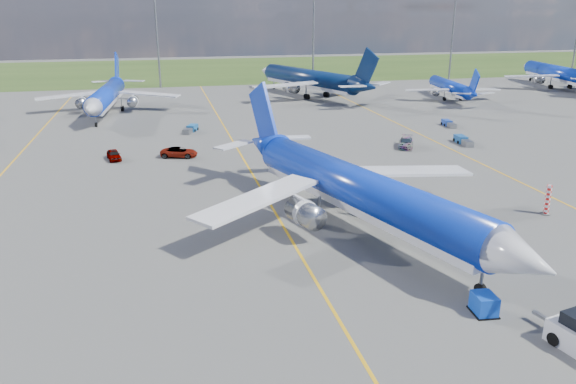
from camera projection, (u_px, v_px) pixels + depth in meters
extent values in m
plane|color=#50504E|center=(313.00, 277.00, 42.54)|extent=(400.00, 400.00, 0.00)
cube|color=#2D4719|center=(191.00, 70.00, 181.36)|extent=(400.00, 80.00, 0.01)
cube|color=gold|center=(250.00, 170.00, 70.30)|extent=(0.25, 160.00, 0.02)
cube|color=gold|center=(11.00, 164.00, 73.21)|extent=(0.25, 120.00, 0.02)
cube|color=gold|center=(433.00, 140.00, 85.90)|extent=(0.25, 120.00, 0.02)
cylinder|color=slate|center=(158.00, 43.00, 138.77)|extent=(0.50, 0.50, 22.00)
cylinder|color=slate|center=(313.00, 41.00, 147.23)|extent=(0.50, 0.50, 22.00)
cylinder|color=slate|center=(452.00, 39.00, 155.69)|extent=(0.50, 0.50, 22.00)
cylinder|color=red|center=(548.00, 200.00, 54.97)|extent=(0.50, 0.50, 3.00)
cube|color=slate|center=(550.00, 321.00, 35.44)|extent=(0.82, 2.63, 0.22)
cube|color=#0D3EBB|center=(484.00, 304.00, 37.34)|extent=(1.51, 1.82, 1.37)
imported|color=#999999|center=(114.00, 155.00, 74.94)|extent=(2.37, 4.22, 1.36)
imported|color=#999999|center=(179.00, 152.00, 76.23)|extent=(5.39, 3.55, 1.38)
imported|color=#999999|center=(406.00, 143.00, 81.47)|extent=(4.05, 5.38, 1.45)
cube|color=#17498A|center=(461.00, 139.00, 84.53)|extent=(1.59, 2.61, 1.05)
cube|color=slate|center=(468.00, 143.00, 82.21)|extent=(1.34, 2.02, 0.86)
cube|color=#185794|center=(192.00, 128.00, 92.40)|extent=(2.11, 2.70, 1.01)
cube|color=slate|center=(187.00, 131.00, 90.20)|extent=(1.73, 2.12, 0.83)
cube|color=#193897|center=(447.00, 123.00, 96.77)|extent=(1.45, 2.37, 0.95)
cube|color=slate|center=(452.00, 126.00, 94.68)|extent=(1.22, 1.83, 0.78)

